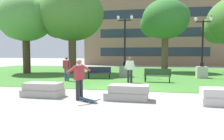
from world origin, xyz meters
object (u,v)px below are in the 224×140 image
Objects in this scene: concrete_block_center at (43,90)px; person_skateboarder at (79,77)px; lamp_post_left at (202,65)px; park_bench_near_left at (157,74)px; lamp_post_center at (125,64)px; park_bench_near_right at (99,72)px; skateboard at (88,100)px; person_bystander_near_lawn at (130,68)px; concrete_block_left at (128,93)px; person_bystander_far_lawn at (67,67)px.

concrete_block_center is 1.05× the size of person_skateboarder.
park_bench_near_left is at bearing -136.74° from lamp_post_left.
lamp_post_left is (6.11, 0.30, -0.04)m from lamp_post_center.
skateboard is at bearing -78.30° from park_bench_near_right.
person_skateboarder is 5.91m from person_bystander_near_lawn.
person_bystander_near_lawn reaches higher than concrete_block_center.
concrete_block_left is at bearing -116.95° from lamp_post_left.
concrete_block_center is 0.98× the size of concrete_block_left.
park_bench_near_right is (-1.60, 7.73, 0.45)m from skateboard.
person_bystander_far_lawn reaches higher than park_bench_near_right.
park_bench_near_left reaches higher than concrete_block_left.
park_bench_near_left is at bearing -13.72° from park_bench_near_right.
concrete_block_center is 0.35× the size of lamp_post_center.
lamp_post_center reaches higher than skateboard.
park_bench_near_right is 0.38× the size of lamp_post_left.
park_bench_near_left is 0.36× the size of lamp_post_center.
lamp_post_center is at bearing 86.53° from person_skateboarder.
concrete_block_center is 1.05× the size of person_bystander_far_lawn.
lamp_post_left reaches higher than concrete_block_left.
lamp_post_center is 3.01× the size of person_bystander_near_lawn.
person_bystander_far_lawn reaches higher than concrete_block_center.
park_bench_near_left is at bearing -47.70° from lamp_post_center.
person_skateboarder reaches higher than park_bench_near_right.
person_bystander_near_lawn is (-1.80, -0.67, 0.45)m from park_bench_near_left.
lamp_post_left is 2.86× the size of person_bystander_near_lawn.
person_bystander_far_lawn is (-1.90, -1.75, 0.44)m from park_bench_near_right.
person_bystander_near_lawn is at bearing 80.72° from skateboard.
skateboard is 0.52× the size of park_bench_near_left.
person_skateboarder reaches higher than concrete_block_left.
park_bench_near_right reaches higher than concrete_block_center.
person_bystander_far_lawn is (-1.16, 5.36, 0.68)m from concrete_block_center.
person_bystander_near_lawn reaches higher than park_bench_near_right.
person_bystander_near_lawn is (-0.55, 5.30, 0.68)m from concrete_block_left.
lamp_post_center is 6.11m from lamp_post_left.
person_bystander_near_lawn and person_bystander_far_lawn have the same top height.
person_bystander_near_lawn reaches higher than person_skateboarder.
lamp_post_left is at bearing 57.88° from skateboard.
person_skateboarder is 1.03m from skateboard.
concrete_block_center is 9.32m from lamp_post_center.
park_bench_near_left is 1.07× the size of person_bystander_near_lawn.
person_bystander_near_lawn is at bearing 0.10° from person_bystander_far_lawn.
skateboard is at bearing -112.63° from park_bench_near_left.
lamp_post_center is at bearing -177.16° from lamp_post_left.
concrete_block_left is at bearing -80.92° from lamp_post_center.
park_bench_near_right is 1.08× the size of person_bystander_far_lawn.
lamp_post_left is at bearing 47.32° from concrete_block_center.
concrete_block_center is at bearing -105.25° from lamp_post_center.
person_bystander_near_lawn is (0.98, 5.99, 0.90)m from skateboard.
person_skateboarder reaches higher than park_bench_near_left.
park_bench_near_right reaches higher than skateboard.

